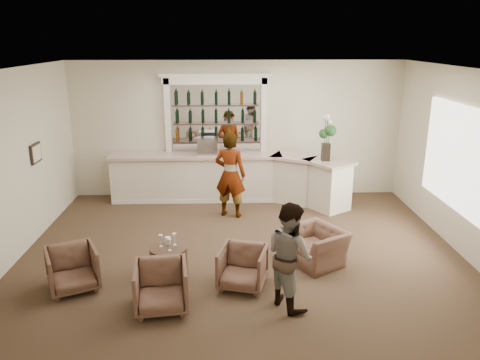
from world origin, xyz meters
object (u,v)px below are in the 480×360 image
(cocktail_table, at_px, (169,261))
(armchair_center, at_px, (161,287))
(armchair_left, at_px, (72,269))
(armchair_right, at_px, (243,267))
(flower_vase, at_px, (327,135))
(bar_counter, at_px, (231,178))
(armchair_far, at_px, (316,246))
(espresso_machine, at_px, (207,146))
(sommelier, at_px, (230,175))
(guest, at_px, (289,255))

(cocktail_table, xyz_separation_m, armchair_center, (0.01, -1.02, 0.10))
(armchair_left, bearing_deg, armchair_right, -25.45)
(armchair_left, distance_m, flower_vase, 6.00)
(bar_counter, xyz_separation_m, armchair_far, (1.45, -3.33, -0.26))
(armchair_center, bearing_deg, flower_vase, 44.87)
(armchair_center, relative_size, espresso_machine, 1.68)
(sommelier, xyz_separation_m, flower_vase, (2.15, 0.42, 0.78))
(cocktail_table, relative_size, armchair_far, 0.64)
(guest, xyz_separation_m, flower_vase, (1.34, 4.07, 0.93))
(armchair_far, bearing_deg, armchair_center, -92.74)
(guest, distance_m, armchair_right, 0.97)
(armchair_center, relative_size, flower_vase, 0.74)
(bar_counter, distance_m, armchair_center, 4.84)
(armchair_right, bearing_deg, espresso_machine, 114.72)
(bar_counter, height_order, espresso_machine, espresso_machine)
(armchair_center, bearing_deg, armchair_right, 19.43)
(bar_counter, distance_m, armchair_right, 4.12)
(bar_counter, height_order, flower_vase, flower_vase)
(armchair_far, bearing_deg, espresso_machine, 178.79)
(armchair_center, distance_m, armchair_far, 2.87)
(sommelier, height_order, flower_vase, flower_vase)
(guest, bearing_deg, armchair_far, -55.55)
(sommelier, xyz_separation_m, armchair_far, (1.46, -2.32, -0.63))
(cocktail_table, bearing_deg, sommelier, 68.59)
(bar_counter, xyz_separation_m, flower_vase, (2.14, -0.59, 1.15))
(flower_vase, bearing_deg, sommelier, -168.95)
(sommelier, bearing_deg, armchair_left, 70.27)
(cocktail_table, relative_size, armchair_right, 0.85)
(armchair_center, relative_size, armchair_right, 1.07)
(cocktail_table, height_order, espresso_machine, espresso_machine)
(espresso_machine, bearing_deg, guest, -77.36)
(bar_counter, relative_size, guest, 3.59)
(armchair_left, bearing_deg, armchair_far, -14.24)
(cocktail_table, height_order, guest, guest)
(sommelier, height_order, armchair_right, sommelier)
(armchair_left, bearing_deg, armchair_center, -48.11)
(bar_counter, height_order, sommelier, sommelier)
(bar_counter, bearing_deg, cocktail_table, -106.15)
(cocktail_table, xyz_separation_m, flower_vase, (3.21, 3.11, 1.48))
(sommelier, distance_m, espresso_machine, 1.26)
(armchair_right, bearing_deg, guest, -24.39)
(sommelier, xyz_separation_m, espresso_machine, (-0.53, 1.07, 0.40))
(bar_counter, xyz_separation_m, cocktail_table, (-1.07, -3.70, -0.32))
(sommelier, height_order, armchair_center, sommelier)
(bar_counter, xyz_separation_m, armchair_center, (-1.06, -4.72, -0.22))
(sommelier, bearing_deg, flower_vase, -149.71)
(bar_counter, relative_size, armchair_right, 7.90)
(armchair_center, xyz_separation_m, armchair_far, (2.51, 1.39, -0.04))
(espresso_machine, bearing_deg, armchair_left, -118.56)
(guest, xyz_separation_m, armchair_center, (-1.86, -0.06, -0.45))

